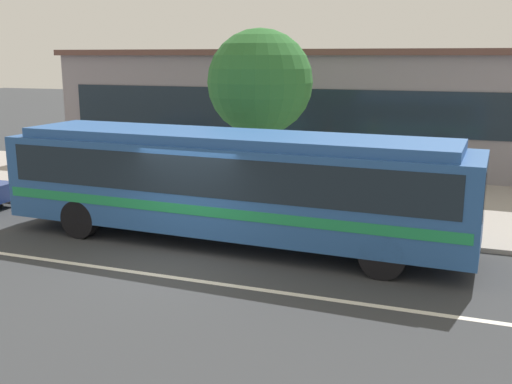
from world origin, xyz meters
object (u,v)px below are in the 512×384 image
(pedestrian_waiting_near_sign, at_px, (311,178))
(street_tree_near_stop, at_px, (260,83))
(transit_bus, at_px, (231,180))
(bus_stop_sign, at_px, (447,178))

(pedestrian_waiting_near_sign, height_order, street_tree_near_stop, street_tree_near_stop)
(transit_bus, xyz_separation_m, pedestrian_waiting_near_sign, (1.12, 3.52, -0.54))
(transit_bus, relative_size, pedestrian_waiting_near_sign, 7.17)
(pedestrian_waiting_near_sign, height_order, bus_stop_sign, bus_stop_sign)
(pedestrian_waiting_near_sign, distance_m, bus_stop_sign, 4.21)
(street_tree_near_stop, bearing_deg, transit_bus, -79.17)
(transit_bus, bearing_deg, pedestrian_waiting_near_sign, 72.30)
(pedestrian_waiting_near_sign, bearing_deg, bus_stop_sign, -20.33)
(pedestrian_waiting_near_sign, distance_m, street_tree_near_stop, 3.51)
(pedestrian_waiting_near_sign, xyz_separation_m, bus_stop_sign, (3.91, -1.45, 0.55))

